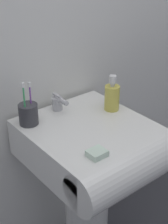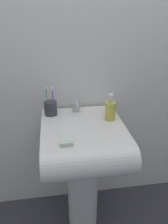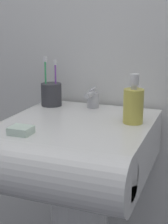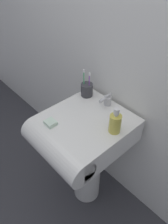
{
  "view_description": "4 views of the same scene",
  "coord_description": "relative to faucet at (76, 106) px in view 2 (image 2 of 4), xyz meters",
  "views": [
    {
      "loc": [
        -0.81,
        -0.99,
        1.6
      ],
      "look_at": [
        -0.03,
        -0.01,
        0.93
      ],
      "focal_mm": 55.0,
      "sensor_mm": 36.0,
      "label": 1
    },
    {
      "loc": [
        -0.17,
        -1.15,
        1.5
      ],
      "look_at": [
        0.01,
        -0.03,
        0.94
      ],
      "focal_mm": 35.0,
      "sensor_mm": 36.0,
      "label": 2
    },
    {
      "loc": [
        0.43,
        -1.07,
        1.19
      ],
      "look_at": [
        0.03,
        -0.03,
        0.89
      ],
      "focal_mm": 55.0,
      "sensor_mm": 36.0,
      "label": 3
    },
    {
      "loc": [
        0.73,
        -0.7,
        1.76
      ],
      "look_at": [
        -0.0,
        -0.03,
        0.92
      ],
      "focal_mm": 35.0,
      "sensor_mm": 36.0,
      "label": 4
    }
  ],
  "objects": [
    {
      "name": "faucet",
      "position": [
        0.0,
        0.0,
        0.0
      ],
      "size": [
        0.05,
        0.1,
        0.08
      ],
      "color": "#B7B7BC",
      "rests_on": "sink_basin"
    },
    {
      "name": "bar_soap",
      "position": [
        -0.1,
        -0.39,
        -0.03
      ],
      "size": [
        0.07,
        0.06,
        0.02
      ],
      "primitive_type": "cube",
      "color": "silver",
      "rests_on": "sink_basin"
    },
    {
      "name": "sink_pedestal",
      "position": [
        0.02,
        -0.19,
        -0.55
      ],
      "size": [
        0.21,
        0.21,
        0.68
      ],
      "primitive_type": "cylinder",
      "color": "white",
      "rests_on": "ground"
    },
    {
      "name": "toothbrush_cup",
      "position": [
        -0.17,
        -0.02,
        0.01
      ],
      "size": [
        0.08,
        0.08,
        0.2
      ],
      "color": "#38383D",
      "rests_on": "sink_basin"
    },
    {
      "name": "sink_basin",
      "position": [
        0.02,
        -0.25,
        -0.12
      ],
      "size": [
        0.5,
        0.6,
        0.17
      ],
      "color": "white",
      "rests_on": "sink_pedestal"
    },
    {
      "name": "ground_plane",
      "position": [
        0.02,
        -0.19,
        -0.89
      ],
      "size": [
        6.0,
        6.0,
        0.0
      ],
      "primitive_type": "plane",
      "color": "#38383D",
      "rests_on": "ground"
    },
    {
      "name": "wall_back",
      "position": [
        0.02,
        0.11,
        0.31
      ],
      "size": [
        5.0,
        0.05,
        2.4
      ],
      "primitive_type": "cube",
      "color": "silver",
      "rests_on": "ground"
    },
    {
      "name": "soap_bottle",
      "position": [
        0.2,
        -0.15,
        0.03
      ],
      "size": [
        0.07,
        0.07,
        0.17
      ],
      "color": "gold",
      "rests_on": "sink_basin"
    }
  ]
}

